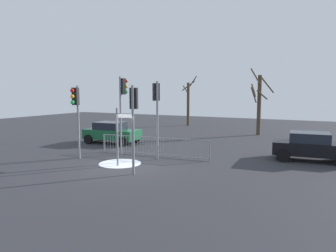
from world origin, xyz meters
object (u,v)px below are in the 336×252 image
at_px(direction_sign_post, 119,133).
at_px(bare_tree_left, 188,102).
at_px(car_black_near, 312,146).
at_px(bare_tree_centre, 259,102).
at_px(traffic_light_foreground_left, 76,106).
at_px(traffic_light_foreground_right, 156,102).
at_px(car_green_trailing, 112,132).
at_px(traffic_light_rear_right, 134,109).
at_px(traffic_light_mid_right, 122,98).

bearing_deg(direction_sign_post, bare_tree_left, 92.95).
distance_m(car_black_near, bare_tree_centre, 9.83).
bearing_deg(traffic_light_foreground_left, bare_tree_centre, -121.59).
bearing_deg(traffic_light_foreground_right, traffic_light_foreground_left, 156.17).
distance_m(traffic_light_foreground_right, bare_tree_left, 16.83).
bearing_deg(car_green_trailing, traffic_light_foreground_right, -33.88).
height_order(direction_sign_post, car_black_near, direction_sign_post).
xyz_separation_m(traffic_light_rear_right, traffic_light_mid_right, (-2.93, 3.28, 0.42)).
height_order(traffic_light_foreground_left, car_green_trailing, traffic_light_foreground_left).
relative_size(traffic_light_mid_right, traffic_light_foreground_left, 1.14).
height_order(traffic_light_foreground_right, car_black_near, traffic_light_foreground_right).
height_order(traffic_light_mid_right, bare_tree_centre, bare_tree_centre).
xyz_separation_m(traffic_light_rear_right, car_green_trailing, (-5.87, 6.01, -2.03)).
xyz_separation_m(traffic_light_rear_right, bare_tree_centre, (2.31, 14.88, -0.12)).
distance_m(traffic_light_foreground_right, direction_sign_post, 2.71).
bearing_deg(car_black_near, bare_tree_left, 129.62).
relative_size(traffic_light_foreground_right, bare_tree_left, 0.79).
height_order(car_green_trailing, bare_tree_left, bare_tree_left).
distance_m(traffic_light_mid_right, car_black_near, 10.38).
bearing_deg(car_black_near, car_green_trailing, 176.39).
relative_size(traffic_light_rear_right, bare_tree_left, 0.73).
height_order(car_black_near, bare_tree_centre, bare_tree_centre).
bearing_deg(direction_sign_post, traffic_light_rear_right, -40.39).
xyz_separation_m(car_black_near, car_green_trailing, (-12.56, -0.28, 0.00)).
relative_size(traffic_light_foreground_right, car_black_near, 1.04).
relative_size(traffic_light_foreground_left, car_green_trailing, 0.99).
bearing_deg(traffic_light_foreground_left, bare_tree_left, -91.34).
distance_m(bare_tree_left, bare_tree_centre, 9.06).
xyz_separation_m(traffic_light_foreground_left, direction_sign_post, (2.86, -0.24, -1.26)).
height_order(traffic_light_foreground_right, car_green_trailing, traffic_light_foreground_right).
bearing_deg(traffic_light_mid_right, bare_tree_left, 118.70).
bearing_deg(bare_tree_centre, traffic_light_foreground_left, -115.55).
distance_m(car_green_trailing, bare_tree_centre, 12.21).
height_order(traffic_light_rear_right, direction_sign_post, traffic_light_rear_right).
distance_m(traffic_light_rear_right, traffic_light_foreground_left, 4.43).
relative_size(direction_sign_post, bare_tree_left, 0.54).
height_order(traffic_light_rear_right, car_green_trailing, traffic_light_rear_right).
xyz_separation_m(direction_sign_post, bare_tree_centre, (3.74, 14.05, 1.10)).
xyz_separation_m(traffic_light_foreground_left, bare_tree_centre, (6.60, 13.81, -0.15)).
relative_size(traffic_light_foreground_left, bare_tree_centre, 0.71).
bearing_deg(bare_tree_left, car_black_near, -45.47).
distance_m(traffic_light_foreground_left, car_black_near, 12.35).
xyz_separation_m(direction_sign_post, car_black_near, (8.13, 5.47, -0.80)).
bearing_deg(car_black_near, direction_sign_post, -150.98).
height_order(traffic_light_foreground_left, bare_tree_centre, bare_tree_centre).
distance_m(traffic_light_mid_right, car_green_trailing, 4.70).
bearing_deg(direction_sign_post, traffic_light_foreground_left, 164.77).
relative_size(direction_sign_post, bare_tree_centre, 0.51).
xyz_separation_m(car_green_trailing, bare_tree_centre, (8.17, 8.87, 1.91)).
distance_m(car_black_near, bare_tree_left, 17.86).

